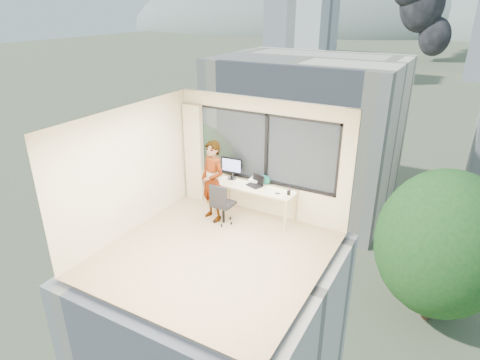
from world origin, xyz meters
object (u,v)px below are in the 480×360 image
Objects in this scene: person at (213,181)px; laptop at (254,181)px; chair at (223,203)px; desk at (255,202)px; handbag at (265,180)px; monitor at (232,168)px; game_console at (257,180)px.

person reaches higher than laptop.
chair is 2.74× the size of laptop.
desk is 6.61× the size of handbag.
laptop is at bearing -13.88° from monitor.
game_console is 0.21m from handbag.
monitor reaches higher than desk.
laptop reaches higher than game_console.
handbag is (0.89, 0.70, -0.04)m from person.
laptop is (0.46, 0.56, 0.38)m from chair.
monitor is 1.85× the size of handbag.
game_console is (0.41, 0.78, 0.31)m from chair.
laptop is at bearing -129.48° from handbag.
chair is at bearing 11.09° from person.
desk is at bearing -122.84° from handbag.
laptop is at bearing -84.47° from game_console.
chair is 0.51m from person.
laptop is (0.74, 0.51, -0.04)m from person.
monitor is (-0.65, 0.13, 0.63)m from desk.
desk is 1.89× the size of chair.
monitor is at bearing -176.48° from handbag.
person is at bearing -147.37° from desk.
chair is 0.87m from monitor.
chair is at bearing -79.08° from monitor.
person is at bearing -103.98° from monitor.
laptop is at bearing 54.80° from person.
desk is 0.54m from handbag.
desk is 0.48m from laptop.
laptop is at bearing 50.94° from chair.
handbag is at bearing -14.26° from game_console.
chair is 2.95× the size of game_console.
monitor reaches higher than laptop.
game_console is (0.70, 0.73, -0.10)m from person.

